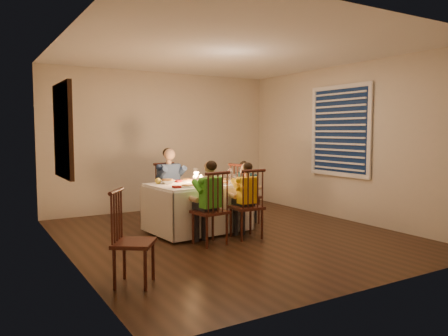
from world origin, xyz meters
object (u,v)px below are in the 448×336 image
chair_extra (135,285)px  chair_near_left (210,244)px  chair_end (245,223)px  chair_adult (170,223)px  chair_near_right (246,238)px  dining_table (197,197)px  child_teal (245,223)px  child_green (210,244)px  adult (170,223)px  serving_bowl (167,182)px  child_yellow (246,238)px

chair_extra → chair_near_left: bearing=-20.2°
chair_near_left → chair_end: (1.12, 0.85, 0.00)m
chair_adult → chair_near_right: 1.54m
chair_adult → chair_near_right: (0.53, -1.44, 0.00)m
dining_table → child_teal: (0.91, 0.09, -0.51)m
dining_table → child_green: bearing=-110.3°
dining_table → chair_extra: (-1.58, -1.72, -0.51)m
dining_table → adult: 0.90m
chair_end → chair_near_right: bearing=134.7°
child_green → child_teal: 1.40m
chair_extra → child_teal: bearing=-19.2°
serving_bowl → chair_near_left: bearing=-79.1°
dining_table → child_yellow: size_ratio=1.38×
chair_near_right → dining_table: bearing=-57.5°
chair_near_right → chair_extra: size_ratio=1.04×
chair_end → adult: (-1.03, 0.64, 0.00)m
chair_adult → child_yellow: bearing=-78.3°
adult → chair_near_right: bearing=-78.3°
serving_bowl → dining_table: bearing=-27.5°
serving_bowl → chair_adult: bearing=63.2°
chair_near_left → chair_near_right: same height
adult → chair_adult: bearing=0.0°
dining_table → chair_extra: dining_table is taller
chair_end → chair_extra: bearing=113.1°
adult → child_teal: 1.22m
child_green → serving_bowl: bearing=-86.9°
chair_near_left → chair_extra: 1.68m
child_yellow → child_teal: bearing=-119.5°
chair_extra → chair_adult: bearing=4.1°
chair_extra → child_yellow: bearing=-28.2°
child_teal → child_yellow: bearing=134.7°
chair_near_right → child_yellow: child_yellow is taller
dining_table → chair_near_left: 0.94m
child_green → chair_near_right: bearing=176.6°
chair_near_left → chair_extra: bearing=27.2°
chair_adult → chair_near_right: size_ratio=1.00×
chair_extra → chair_end: bearing=-19.2°
child_yellow → adult: bearing=-67.1°
dining_table → chair_near_right: bearing=-65.5°
chair_near_right → adult: 1.54m
dining_table → chair_near_right: 0.96m
chair_adult → child_teal: 1.22m
chair_extra → child_yellow: 2.22m
child_teal → serving_bowl: bearing=72.2°
chair_end → chair_near_left: bearing=114.3°
dining_table → child_teal: 1.05m
chair_adult → chair_near_left: (-0.08, -1.49, 0.00)m
child_yellow → child_green: bearing=7.4°
dining_table → child_green: dining_table is taller
chair_near_right → child_teal: (0.51, 0.80, 0.00)m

